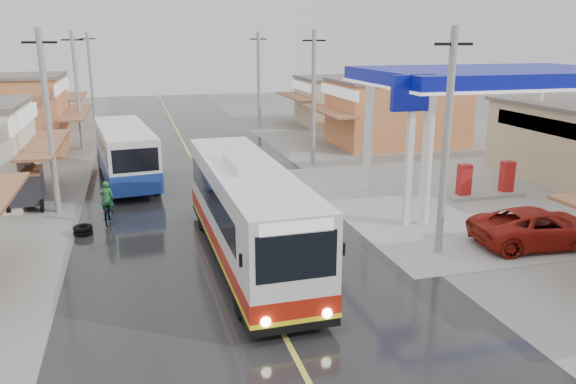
{
  "coord_description": "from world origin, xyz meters",
  "views": [
    {
      "loc": [
        -3.43,
        -17.09,
        7.67
      ],
      "look_at": [
        1.93,
        2.34,
        2.04
      ],
      "focal_mm": 35.0,
      "sensor_mm": 36.0,
      "label": 1
    }
  ],
  "objects_px": {
    "tyre_stack": "(83,230)",
    "tricycle_near": "(26,186)",
    "coach_bus": "(247,212)",
    "tricycle_far": "(22,179)",
    "jeepney": "(540,228)",
    "second_bus": "(125,153)",
    "cyclist": "(108,209)"
  },
  "relations": [
    {
      "from": "tricycle_near",
      "to": "tyre_stack",
      "type": "xyz_separation_m",
      "value": [
        2.7,
        -4.57,
        -0.83
      ]
    },
    {
      "from": "coach_bus",
      "to": "jeepney",
      "type": "xyz_separation_m",
      "value": [
        10.87,
        -1.57,
        -1.05
      ]
    },
    {
      "from": "second_bus",
      "to": "tricycle_near",
      "type": "bearing_deg",
      "value": -147.19
    },
    {
      "from": "jeepney",
      "to": "tricycle_far",
      "type": "distance_m",
      "value": 23.46
    },
    {
      "from": "second_bus",
      "to": "tricycle_far",
      "type": "distance_m",
      "value": 5.21
    },
    {
      "from": "jeepney",
      "to": "tricycle_far",
      "type": "relative_size",
      "value": 2.26
    },
    {
      "from": "tyre_stack",
      "to": "tricycle_far",
      "type": "bearing_deg",
      "value": 115.94
    },
    {
      "from": "jeepney",
      "to": "cyclist",
      "type": "relative_size",
      "value": 2.77
    },
    {
      "from": "jeepney",
      "to": "tyre_stack",
      "type": "bearing_deg",
      "value": 75.71
    },
    {
      "from": "jeepney",
      "to": "tricycle_near",
      "type": "distance_m",
      "value": 22.01
    },
    {
      "from": "cyclist",
      "to": "second_bus",
      "type": "bearing_deg",
      "value": 87.83
    },
    {
      "from": "second_bus",
      "to": "tricycle_far",
      "type": "relative_size",
      "value": 4.08
    },
    {
      "from": "cyclist",
      "to": "tricycle_far",
      "type": "distance_m",
      "value": 6.7
    },
    {
      "from": "tricycle_near",
      "to": "cyclist",
      "type": "bearing_deg",
      "value": -45.39
    },
    {
      "from": "second_bus",
      "to": "tricycle_far",
      "type": "xyz_separation_m",
      "value": [
        -4.91,
        -1.58,
        -0.71
      ]
    },
    {
      "from": "tricycle_far",
      "to": "tyre_stack",
      "type": "bearing_deg",
      "value": -86.47
    },
    {
      "from": "cyclist",
      "to": "tricycle_far",
      "type": "xyz_separation_m",
      "value": [
        -4.15,
        5.25,
        0.3
      ]
    },
    {
      "from": "tyre_stack",
      "to": "tricycle_near",
      "type": "bearing_deg",
      "value": 120.56
    },
    {
      "from": "coach_bus",
      "to": "second_bus",
      "type": "distance_m",
      "value": 13.1
    },
    {
      "from": "coach_bus",
      "to": "second_bus",
      "type": "relative_size",
      "value": 1.27
    },
    {
      "from": "tricycle_far",
      "to": "tyre_stack",
      "type": "height_order",
      "value": "tricycle_far"
    },
    {
      "from": "jeepney",
      "to": "cyclist",
      "type": "distance_m",
      "value": 17.31
    },
    {
      "from": "coach_bus",
      "to": "tricycle_far",
      "type": "height_order",
      "value": "coach_bus"
    },
    {
      "from": "coach_bus",
      "to": "tricycle_near",
      "type": "height_order",
      "value": "coach_bus"
    },
    {
      "from": "coach_bus",
      "to": "cyclist",
      "type": "xyz_separation_m",
      "value": [
        -4.88,
        5.6,
        -1.16
      ]
    },
    {
      "from": "coach_bus",
      "to": "tyre_stack",
      "type": "bearing_deg",
      "value": 142.95
    },
    {
      "from": "second_bus",
      "to": "jeepney",
      "type": "xyz_separation_m",
      "value": [
        14.99,
        -14.0,
        -0.9
      ]
    },
    {
      "from": "jeepney",
      "to": "cyclist",
      "type": "height_order",
      "value": "cyclist"
    },
    {
      "from": "coach_bus",
      "to": "tricycle_near",
      "type": "distance_m",
      "value": 12.3
    },
    {
      "from": "jeepney",
      "to": "tyre_stack",
      "type": "distance_m",
      "value": 17.69
    },
    {
      "from": "tricycle_far",
      "to": "coach_bus",
      "type": "bearing_deg",
      "value": -72.63
    },
    {
      "from": "second_bus",
      "to": "tyre_stack",
      "type": "height_order",
      "value": "second_bus"
    }
  ]
}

